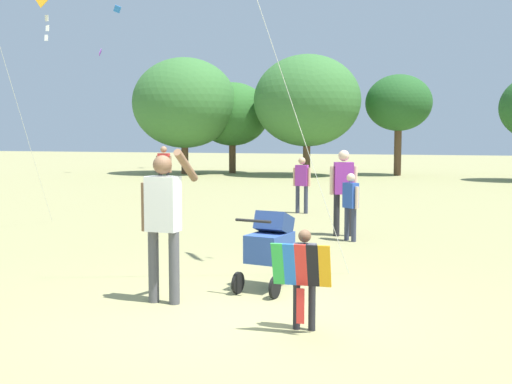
{
  "coord_description": "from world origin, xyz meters",
  "views": [
    {
      "loc": [
        2.22,
        -6.51,
        2.01
      ],
      "look_at": [
        -0.17,
        1.02,
        1.3
      ],
      "focal_mm": 44.64,
      "sensor_mm": 36.0,
      "label": 1
    }
  ],
  "objects_px": {
    "child_with_butterfly_kite": "(304,271)",
    "person_kid_running": "(351,201)",
    "person_adult_flyer": "(163,215)",
    "person_sitting_far": "(344,186)",
    "person_couple_left": "(164,167)",
    "person_red_shirt": "(302,180)",
    "stroller": "(270,243)"
  },
  "relations": [
    {
      "from": "person_red_shirt",
      "to": "person_adult_flyer",
      "type": "bearing_deg",
      "value": -86.98
    },
    {
      "from": "child_with_butterfly_kite",
      "to": "person_red_shirt",
      "type": "distance_m",
      "value": 9.87
    },
    {
      "from": "person_couple_left",
      "to": "person_kid_running",
      "type": "distance_m",
      "value": 9.85
    },
    {
      "from": "person_adult_flyer",
      "to": "person_sitting_far",
      "type": "xyz_separation_m",
      "value": [
        1.17,
        5.69,
        -0.06
      ]
    },
    {
      "from": "person_kid_running",
      "to": "person_sitting_far",
      "type": "bearing_deg",
      "value": 112.83
    },
    {
      "from": "child_with_butterfly_kite",
      "to": "person_red_shirt",
      "type": "xyz_separation_m",
      "value": [
        -2.32,
        9.59,
        0.22
      ]
    },
    {
      "from": "person_adult_flyer",
      "to": "person_kid_running",
      "type": "relative_size",
      "value": 1.43
    },
    {
      "from": "person_adult_flyer",
      "to": "person_couple_left",
      "type": "bearing_deg",
      "value": 115.78
    },
    {
      "from": "person_red_shirt",
      "to": "person_couple_left",
      "type": "xyz_separation_m",
      "value": [
        -5.27,
        2.87,
        0.12
      ]
    },
    {
      "from": "child_with_butterfly_kite",
      "to": "person_adult_flyer",
      "type": "xyz_separation_m",
      "value": [
        -1.84,
        0.56,
        0.44
      ]
    },
    {
      "from": "person_adult_flyer",
      "to": "person_kid_running",
      "type": "distance_m",
      "value": 5.33
    },
    {
      "from": "person_sitting_far",
      "to": "person_couple_left",
      "type": "height_order",
      "value": "person_sitting_far"
    },
    {
      "from": "person_red_shirt",
      "to": "person_couple_left",
      "type": "height_order",
      "value": "person_couple_left"
    },
    {
      "from": "child_with_butterfly_kite",
      "to": "person_kid_running",
      "type": "height_order",
      "value": "person_kid_running"
    },
    {
      "from": "person_adult_flyer",
      "to": "person_sitting_far",
      "type": "distance_m",
      "value": 5.81
    },
    {
      "from": "person_sitting_far",
      "to": "person_kid_running",
      "type": "height_order",
      "value": "person_sitting_far"
    },
    {
      "from": "person_adult_flyer",
      "to": "stroller",
      "type": "bearing_deg",
      "value": 45.35
    },
    {
      "from": "child_with_butterfly_kite",
      "to": "stroller",
      "type": "distance_m",
      "value": 1.79
    },
    {
      "from": "child_with_butterfly_kite",
      "to": "person_red_shirt",
      "type": "height_order",
      "value": "person_red_shirt"
    },
    {
      "from": "child_with_butterfly_kite",
      "to": "person_red_shirt",
      "type": "relative_size",
      "value": 0.72
    },
    {
      "from": "child_with_butterfly_kite",
      "to": "person_couple_left",
      "type": "bearing_deg",
      "value": 121.36
    },
    {
      "from": "stroller",
      "to": "person_kid_running",
      "type": "height_order",
      "value": "person_kid_running"
    },
    {
      "from": "person_adult_flyer",
      "to": "person_couple_left",
      "type": "distance_m",
      "value": 13.22
    },
    {
      "from": "child_with_butterfly_kite",
      "to": "stroller",
      "type": "xyz_separation_m",
      "value": [
        -0.82,
        1.59,
        -0.02
      ]
    },
    {
      "from": "person_red_shirt",
      "to": "child_with_butterfly_kite",
      "type": "bearing_deg",
      "value": -76.4
    },
    {
      "from": "person_adult_flyer",
      "to": "person_couple_left",
      "type": "relative_size",
      "value": 1.12
    },
    {
      "from": "stroller",
      "to": "person_red_shirt",
      "type": "xyz_separation_m",
      "value": [
        -1.5,
        8.0,
        0.25
      ]
    },
    {
      "from": "person_sitting_far",
      "to": "child_with_butterfly_kite",
      "type": "bearing_deg",
      "value": -83.86
    },
    {
      "from": "person_red_shirt",
      "to": "person_sitting_far",
      "type": "xyz_separation_m",
      "value": [
        1.65,
        -3.35,
        0.16
      ]
    },
    {
      "from": "person_adult_flyer",
      "to": "person_red_shirt",
      "type": "relative_size",
      "value": 1.28
    },
    {
      "from": "person_couple_left",
      "to": "person_red_shirt",
      "type": "bearing_deg",
      "value": -28.54
    },
    {
      "from": "person_couple_left",
      "to": "person_adult_flyer",
      "type": "bearing_deg",
      "value": -64.22
    }
  ]
}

